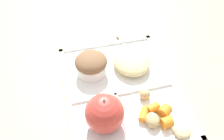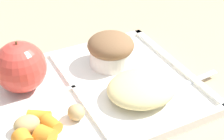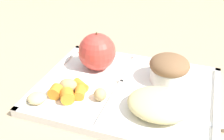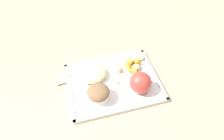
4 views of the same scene
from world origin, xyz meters
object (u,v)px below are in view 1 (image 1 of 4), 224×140
(bran_muffin, at_px, (91,64))
(lunch_tray, at_px, (121,90))
(plastic_fork, at_px, (128,50))
(green_apple, at_px, (105,113))

(bran_muffin, bearing_deg, lunch_tray, -140.66)
(bran_muffin, distance_m, plastic_fork, 0.14)
(lunch_tray, bearing_deg, plastic_fork, -23.06)
(lunch_tray, relative_size, plastic_fork, 2.19)
(lunch_tray, distance_m, plastic_fork, 0.15)
(green_apple, relative_size, bran_muffin, 1.06)
(green_apple, distance_m, bran_muffin, 0.16)
(bran_muffin, bearing_deg, plastic_fork, -62.46)
(plastic_fork, bearing_deg, bran_muffin, 117.54)
(bran_muffin, relative_size, plastic_fork, 0.51)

